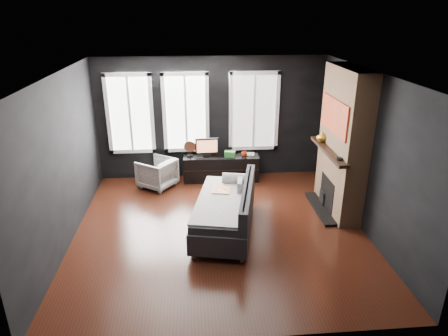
{
  "coord_description": "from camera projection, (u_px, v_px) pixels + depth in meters",
  "views": [
    {
      "loc": [
        -0.45,
        -6.08,
        3.63
      ],
      "look_at": [
        0.1,
        0.3,
        1.05
      ],
      "focal_mm": 32.0,
      "sensor_mm": 36.0,
      "label": 1
    }
  ],
  "objects": [
    {
      "name": "floor",
      "position": [
        220.0,
        230.0,
        7.01
      ],
      "size": [
        5.0,
        5.0,
        0.0
      ],
      "primitive_type": "plane",
      "color": "black",
      "rests_on": "ground"
    },
    {
      "name": "ceiling",
      "position": [
        219.0,
        74.0,
        6.0
      ],
      "size": [
        5.0,
        5.0,
        0.0
      ],
      "primitive_type": "plane",
      "color": "white",
      "rests_on": "ground"
    },
    {
      "name": "wall_back",
      "position": [
        211.0,
        119.0,
        8.82
      ],
      "size": [
        5.0,
        0.02,
        2.7
      ],
      "primitive_type": "cube",
      "color": "black",
      "rests_on": "ground"
    },
    {
      "name": "wall_left",
      "position": [
        62.0,
        163.0,
        6.31
      ],
      "size": [
        0.02,
        5.0,
        2.7
      ],
      "primitive_type": "cube",
      "color": "black",
      "rests_on": "ground"
    },
    {
      "name": "wall_right",
      "position": [
        368.0,
        154.0,
        6.7
      ],
      "size": [
        0.02,
        5.0,
        2.7
      ],
      "primitive_type": "cube",
      "color": "black",
      "rests_on": "ground"
    },
    {
      "name": "windows",
      "position": [
        189.0,
        72.0,
        8.36
      ],
      "size": [
        4.0,
        0.16,
        1.76
      ],
      "primitive_type": null,
      "color": "white",
      "rests_on": "wall_back"
    },
    {
      "name": "fireplace",
      "position": [
        343.0,
        143.0,
        7.24
      ],
      "size": [
        0.7,
        1.62,
        2.7
      ],
      "primitive_type": null,
      "color": "#93724C",
      "rests_on": "floor"
    },
    {
      "name": "sofa",
      "position": [
        225.0,
        208.0,
        6.85
      ],
      "size": [
        1.42,
        2.2,
        0.88
      ],
      "primitive_type": null,
      "rotation": [
        0.0,
        0.0,
        -0.21
      ],
      "color": "#27272A",
      "rests_on": "floor"
    },
    {
      "name": "stripe_pillow",
      "position": [
        240.0,
        189.0,
        7.11
      ],
      "size": [
        0.13,
        0.34,
        0.33
      ],
      "primitive_type": "cube",
      "rotation": [
        0.0,
        0.0,
        -0.17
      ],
      "color": "gray",
      "rests_on": "sofa"
    },
    {
      "name": "armchair",
      "position": [
        157.0,
        172.0,
        8.59
      ],
      "size": [
        0.91,
        0.92,
        0.69
      ],
      "primitive_type": "imported",
      "rotation": [
        0.0,
        0.0,
        -2.19
      ],
      "color": "silver",
      "rests_on": "floor"
    },
    {
      "name": "media_console",
      "position": [
        221.0,
        167.0,
        8.99
      ],
      "size": [
        1.68,
        0.57,
        0.57
      ],
      "primitive_type": null,
      "rotation": [
        0.0,
        0.0,
        -0.03
      ],
      "color": "black",
      "rests_on": "floor"
    },
    {
      "name": "monitor",
      "position": [
        207.0,
        146.0,
        8.76
      ],
      "size": [
        0.53,
        0.15,
        0.47
      ],
      "primitive_type": null,
      "rotation": [
        0.0,
        0.0,
        0.07
      ],
      "color": "black",
      "rests_on": "media_console"
    },
    {
      "name": "desk_fan",
      "position": [
        190.0,
        148.0,
        8.76
      ],
      "size": [
        0.29,
        0.29,
        0.38
      ],
      "primitive_type": null,
      "rotation": [
        0.0,
        0.0,
        -0.1
      ],
      "color": "gray",
      "rests_on": "media_console"
    },
    {
      "name": "mug",
      "position": [
        244.0,
        153.0,
        8.82
      ],
      "size": [
        0.15,
        0.13,
        0.13
      ],
      "primitive_type": "imported",
      "rotation": [
        0.0,
        0.0,
        0.31
      ],
      "color": "red",
      "rests_on": "media_console"
    },
    {
      "name": "book",
      "position": [
        247.0,
        150.0,
        8.91
      ],
      "size": [
        0.16,
        0.05,
        0.21
      ],
      "primitive_type": "imported",
      "rotation": [
        0.0,
        0.0,
        -0.2
      ],
      "color": "tan",
      "rests_on": "media_console"
    },
    {
      "name": "storage_box",
      "position": [
        230.0,
        154.0,
        8.79
      ],
      "size": [
        0.25,
        0.18,
        0.13
      ],
      "primitive_type": "cube",
      "rotation": [
        0.0,
        0.0,
        -0.16
      ],
      "color": "#2E772E",
      "rests_on": "media_console"
    },
    {
      "name": "mantel_vase",
      "position": [
        322.0,
        137.0,
        7.65
      ],
      "size": [
        0.26,
        0.27,
        0.2
      ],
      "primitive_type": "imported",
      "rotation": [
        0.0,
        0.0,
        -0.34
      ],
      "color": "gold",
      "rests_on": "fireplace"
    },
    {
      "name": "mantel_clock",
      "position": [
        340.0,
        159.0,
        6.75
      ],
      "size": [
        0.13,
        0.13,
        0.04
      ],
      "primitive_type": "cylinder",
      "rotation": [
        0.0,
        0.0,
        -0.2
      ],
      "color": "black",
      "rests_on": "fireplace"
    }
  ]
}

